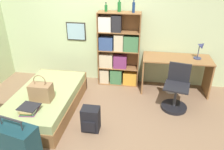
# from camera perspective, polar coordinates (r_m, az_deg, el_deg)

# --- Properties ---
(ground_plane) EXTENTS (14.00, 14.00, 0.00)m
(ground_plane) POSITION_cam_1_polar(r_m,az_deg,el_deg) (4.17, -7.45, -9.92)
(ground_plane) COLOR #84664C
(wall_back) EXTENTS (10.00, 0.09, 2.60)m
(wall_back) POSITION_cam_1_polar(r_m,az_deg,el_deg) (4.95, -3.58, 12.84)
(wall_back) COLOR beige
(wall_back) RESTS_ON ground_plane
(bed) EXTENTS (1.05, 1.87, 0.40)m
(bed) POSITION_cam_1_polar(r_m,az_deg,el_deg) (4.31, -16.63, -6.43)
(bed) COLOR olive
(bed) RESTS_ON ground_plane
(handbag) EXTENTS (0.37, 0.22, 0.47)m
(handbag) POSITION_cam_1_polar(r_m,az_deg,el_deg) (3.89, -18.01, -4.19)
(handbag) COLOR #93704C
(handbag) RESTS_ON bed
(book_stack_on_bed) EXTENTS (0.32, 0.32, 0.10)m
(book_stack_on_bed) POSITION_cam_1_polar(r_m,az_deg,el_deg) (3.71, -20.80, -8.19)
(book_stack_on_bed) COLOR #7A336B
(book_stack_on_bed) RESTS_ON bed
(suitcase) EXTENTS (0.63, 0.38, 0.83)m
(suitcase) POSITION_cam_1_polar(r_m,az_deg,el_deg) (3.21, -23.46, -17.21)
(suitcase) COLOR #143842
(suitcase) RESTS_ON ground_plane
(bookcase) EXTENTS (0.90, 0.30, 1.64)m
(bookcase) POSITION_cam_1_polar(r_m,az_deg,el_deg) (4.85, 1.26, 5.79)
(bookcase) COLOR olive
(bookcase) RESTS_ON ground_plane
(bottle_green) EXTENTS (0.06, 0.06, 0.18)m
(bottle_green) POSITION_cam_1_polar(r_m,az_deg,el_deg) (4.65, -1.58, 17.10)
(bottle_green) COLOR #1E6B2D
(bottle_green) RESTS_ON bookcase
(bottle_brown) EXTENTS (0.07, 0.07, 0.27)m
(bottle_brown) POSITION_cam_1_polar(r_m,az_deg,el_deg) (4.63, 1.91, 17.49)
(bottle_brown) COLOR #1E6B2D
(bottle_brown) RESTS_ON bookcase
(bottle_clear) EXTENTS (0.06, 0.06, 0.28)m
(bottle_clear) POSITION_cam_1_polar(r_m,az_deg,el_deg) (4.54, 5.67, 17.25)
(bottle_clear) COLOR navy
(bottle_clear) RESTS_ON bookcase
(desk) EXTENTS (1.39, 0.61, 0.78)m
(desk) POSITION_cam_1_polar(r_m,az_deg,el_deg) (4.79, 16.33, 1.85)
(desk) COLOR olive
(desk) RESTS_ON ground_plane
(desk_lamp) EXTENTS (0.21, 0.16, 0.37)m
(desk_lamp) POSITION_cam_1_polar(r_m,az_deg,el_deg) (4.73, 22.26, 6.66)
(desk_lamp) COLOR navy
(desk_lamp) RESTS_ON desk
(desk_chair) EXTENTS (0.53, 0.53, 0.87)m
(desk_chair) POSITION_cam_1_polar(r_m,az_deg,el_deg) (4.33, 16.28, -4.99)
(desk_chair) COLOR black
(desk_chair) RESTS_ON ground_plane
(backpack) EXTENTS (0.29, 0.25, 0.42)m
(backpack) POSITION_cam_1_polar(r_m,az_deg,el_deg) (3.68, -5.59, -11.45)
(backpack) COLOR black
(backpack) RESTS_ON ground_plane
(waste_bin) EXTENTS (0.22, 0.22, 0.23)m
(waste_bin) POSITION_cam_1_polar(r_m,az_deg,el_deg) (4.92, 15.16, -3.02)
(waste_bin) COLOR #B7B2A8
(waste_bin) RESTS_ON ground_plane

